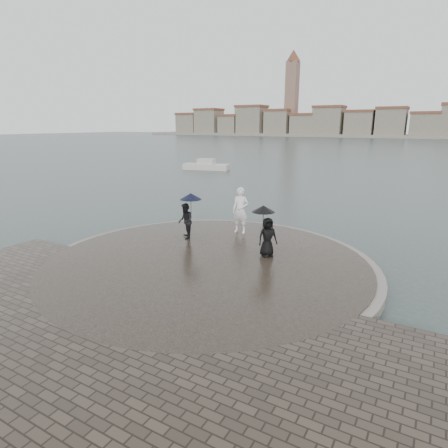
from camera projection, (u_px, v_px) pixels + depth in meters
The scene contains 8 objects.
ground at pixel (144, 307), 11.16m from camera, with size 400.00×400.00×0.00m, color #2B3835.
kerb_ring at pixel (207, 265), 14.05m from camera, with size 12.50×12.50×0.32m, color gray.
quay_tip at pixel (207, 264), 14.04m from camera, with size 11.90×11.90×0.36m, color #2D261E.
statue at pixel (240, 210), 17.26m from camera, with size 0.78×0.51×2.13m, color white.
visitor_left at pixel (187, 215), 16.38m from camera, with size 1.21×1.07×2.04m.
visitor_right at pixel (266, 229), 14.19m from camera, with size 1.14×0.99×1.95m.
far_skyline at pixel (407, 123), 147.38m from camera, with size 260.00×20.00×37.00m.
boats at pixel (384, 174), 38.02m from camera, with size 44.45×8.83×1.50m.
Camera 1 is at (7.12, -7.60, 5.27)m, focal length 30.00 mm.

